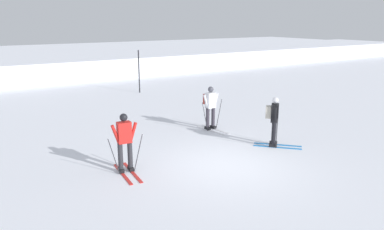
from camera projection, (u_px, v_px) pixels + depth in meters
The scene contains 6 objects.
ground_plane at pixel (226, 165), 11.22m from camera, with size 120.00×120.00×0.00m, color white.
far_snow_ridge at pixel (52, 66), 28.62m from camera, with size 80.00×8.93×1.44m, color white.
skier_red at pixel (124, 140), 10.55m from camera, with size 1.00×1.63×1.71m.
skier_black at pixel (274, 119), 12.70m from camera, with size 1.36×1.42×1.71m.
skier_white at pixel (210, 106), 14.67m from camera, with size 1.00×1.62×1.71m.
trail_marker_pole at pixel (139, 72), 21.99m from camera, with size 0.07×0.07×2.49m, color black.
Camera 1 is at (-6.51, -8.29, 4.23)m, focal length 35.29 mm.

